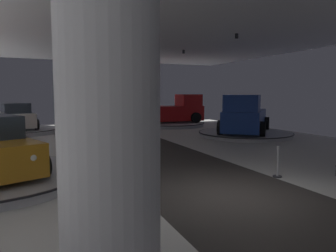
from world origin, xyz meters
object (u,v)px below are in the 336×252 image
pickup_truck_far_right (245,117)px  pickup_truck_deep_right (173,111)px  display_platform_deep_left (17,131)px  display_platform_deep_right (170,124)px  display_car_deep_left (16,117)px  display_platform_far_right (245,134)px  column_left (108,83)px  visitor_walking_near (142,122)px

pickup_truck_far_right → pickup_truck_deep_right: size_ratio=0.99×
display_platform_deep_left → display_platform_deep_right: bearing=3.5°
display_platform_deep_right → display_car_deep_left: display_car_deep_left is taller
display_platform_far_right → column_left: bearing=-132.9°
display_car_deep_left → visitor_walking_near: (7.23, -4.76, -0.17)m
pickup_truck_far_right → pickup_truck_deep_right: bearing=99.0°
display_platform_deep_left → display_car_deep_left: size_ratio=1.21×
pickup_truck_deep_right → visitor_walking_near: size_ratio=3.38×
display_platform_far_right → pickup_truck_far_right: pickup_truck_far_right is taller
pickup_truck_deep_right → display_platform_deep_left: 11.76m
display_platform_deep_right → display_car_deep_left: size_ratio=1.27×
column_left → pickup_truck_deep_right: (9.55, 19.63, -1.53)m
column_left → display_platform_deep_left: 19.24m
column_left → pickup_truck_far_right: size_ratio=1.04×
pickup_truck_far_right → display_car_deep_left: 14.87m
column_left → pickup_truck_deep_right: bearing=64.1°
pickup_truck_far_right → visitor_walking_near: bearing=156.1°
pickup_truck_deep_right → visitor_walking_near: bearing=-129.2°
pickup_truck_deep_right → pickup_truck_far_right: bearing=-81.0°
display_platform_far_right → pickup_truck_far_right: (-0.22, -0.23, 1.05)m
display_platform_deep_right → pickup_truck_deep_right: size_ratio=1.06×
display_platform_far_right → pickup_truck_far_right: bearing=-133.1°
display_platform_deep_right → visitor_walking_near: bearing=-127.1°
display_platform_far_right → pickup_truck_deep_right: size_ratio=1.07×
display_platform_deep_right → display_car_deep_left: 11.43m
display_platform_deep_left → visitor_walking_near: bearing=-33.5°
pickup_truck_far_right → display_platform_far_right: bearing=46.9°
display_car_deep_left → column_left: bearing=-83.6°
pickup_truck_far_right → display_platform_deep_right: (-1.59, 8.01, -1.04)m
pickup_truck_deep_right → display_car_deep_left: pickup_truck_deep_right is taller
display_platform_far_right → display_platform_deep_right: bearing=103.1°
display_platform_deep_right → display_car_deep_left: (-11.37, -0.72, 0.92)m
column_left → display_platform_deep_left: bearing=96.5°
column_left → display_platform_far_right: 16.41m
display_platform_far_right → pickup_truck_deep_right: (-1.49, 7.77, 1.07)m
column_left → display_car_deep_left: 19.11m
column_left → pickup_truck_deep_right: 21.88m
visitor_walking_near → display_car_deep_left: bearing=146.7°
column_left → display_platform_deep_right: size_ratio=0.97×
column_left → pickup_truck_deep_right: column_left is taller
display_platform_deep_left → display_car_deep_left: (0.01, -0.03, 0.90)m
display_platform_far_right → pickup_truck_far_right: size_ratio=1.08×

